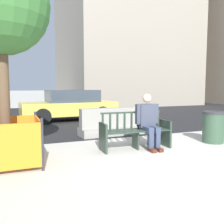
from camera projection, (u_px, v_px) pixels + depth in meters
The scene contains 9 objects.
ground_plane at pixel (173, 165), 4.77m from camera, with size 200.00×200.00×0.00m, color #B7B2A8.
street_asphalt at pixel (71, 116), 12.78m from camera, with size 120.00×12.00×0.01m, color black.
street_bench at pixel (135, 132), 6.00m from camera, with size 1.71×0.59×0.88m.
seated_person at pixel (148, 120), 6.02m from camera, with size 0.58×0.73×1.31m.
jersey_barrier_centre at pixel (111, 124), 7.74m from camera, with size 2.03×0.76×0.84m.
street_tree at pixel (0, 7), 4.48m from camera, with size 1.79×1.79×3.85m.
construction_fence at pixel (6, 141), 4.72m from camera, with size 1.26×1.26×0.95m.
car_taxi_near at pixel (70, 105), 11.11m from camera, with size 4.14×2.02×1.35m.
trash_bin at pixel (213, 127), 6.65m from camera, with size 0.58×0.58×0.84m.
Camera 1 is at (-2.83, -3.86, 1.49)m, focal length 40.00 mm.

